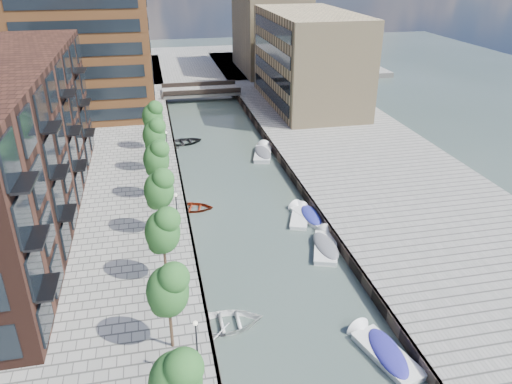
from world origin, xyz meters
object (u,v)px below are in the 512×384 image
object	(u,v)px
tree_4	(156,157)
motorboat_3	(308,215)
tree_0	(175,380)
tree_3	(159,188)
sloop_3	(227,326)
motorboat_1	(326,245)
motorboat_0	(382,351)
tree_6	(152,115)
motorboat_4	(263,153)
car	(276,99)
tree_2	(162,229)
motorboat_2	(300,216)
tree_1	(167,288)
sloop_4	(185,144)
bridge	(201,91)
tree_5	(154,134)
sloop_2	(193,209)

from	to	relation	value
tree_4	motorboat_3	distance (m)	15.53
tree_0	tree_3	xyz separation A→B (m)	(0.00, 21.00, 0.00)
sloop_3	motorboat_1	xyz separation A→B (m)	(9.90, 8.18, 0.22)
tree_4	motorboat_0	xyz separation A→B (m)	(12.87, -23.35, -5.09)
tree_3	sloop_3	size ratio (longest dim) A/B	1.16
tree_6	motorboat_4	distance (m)	14.26
tree_0	tree_6	size ratio (longest dim) A/B	1.00
motorboat_4	car	world-z (taller)	car
tree_0	motorboat_1	world-z (taller)	tree_0
tree_0	tree_2	size ratio (longest dim) A/B	1.00
motorboat_3	motorboat_4	distance (m)	16.97
motorboat_3	motorboat_4	xyz separation A→B (m)	(-0.59, 16.96, 0.03)
tree_4	motorboat_4	size ratio (longest dim) A/B	0.99
tree_2	tree_3	world-z (taller)	same
sloop_3	motorboat_2	bearing A→B (deg)	-34.70
tree_1	motorboat_0	distance (m)	14.04
tree_0	sloop_4	distance (m)	46.36
motorboat_1	motorboat_2	xyz separation A→B (m)	(-0.57, 5.72, -0.13)
tree_1	tree_2	bearing A→B (deg)	90.00
bridge	car	size ratio (longest dim) A/B	3.18
tree_4	motorboat_4	world-z (taller)	tree_4
tree_5	motorboat_1	world-z (taller)	tree_5
tree_0	motorboat_0	world-z (taller)	tree_0
tree_0	tree_1	xyz separation A→B (m)	(0.00, 7.00, 0.00)
tree_5	tree_2	bearing A→B (deg)	-90.00
sloop_4	motorboat_4	bearing A→B (deg)	-133.40
tree_4	motorboat_4	xyz separation A→B (m)	(13.15, 11.84, -5.08)
tree_1	tree_4	xyz separation A→B (m)	(0.00, 21.00, 0.00)
sloop_2	motorboat_3	size ratio (longest dim) A/B	0.78
motorboat_0	sloop_4	bearing A→B (deg)	102.32
tree_0	sloop_4	bearing A→B (deg)	85.19
tree_2	tree_0	bearing A→B (deg)	-90.00
tree_1	sloop_3	size ratio (longest dim) A/B	1.16
sloop_4	motorboat_0	distance (m)	42.21
tree_2	tree_5	xyz separation A→B (m)	(0.00, 21.00, 0.00)
car	motorboat_0	bearing A→B (deg)	-86.90
tree_4	motorboat_0	world-z (taller)	tree_4
sloop_3	sloop_4	xyz separation A→B (m)	(0.19, 36.70, 0.00)
motorboat_0	motorboat_3	world-z (taller)	motorboat_0
tree_3	motorboat_3	distance (m)	14.78
tree_6	sloop_2	size ratio (longest dim) A/B	1.45
tree_5	motorboat_1	bearing A→B (deg)	-52.42
sloop_3	motorboat_4	xyz separation A→B (m)	(9.48, 30.65, 0.23)
motorboat_0	tree_4	bearing A→B (deg)	118.86
tree_4	sloop_3	bearing A→B (deg)	-78.94
motorboat_2	motorboat_3	size ratio (longest dim) A/B	0.90
tree_1	tree_2	size ratio (longest dim) A/B	1.00
sloop_2	motorboat_3	bearing A→B (deg)	-97.21
sloop_2	motorboat_2	world-z (taller)	motorboat_2
tree_5	motorboat_0	bearing A→B (deg)	-67.02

